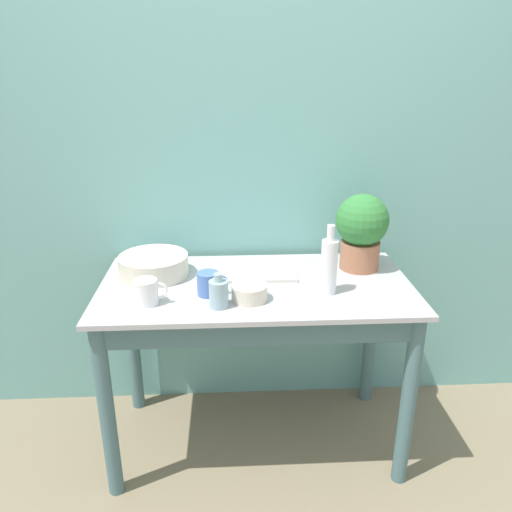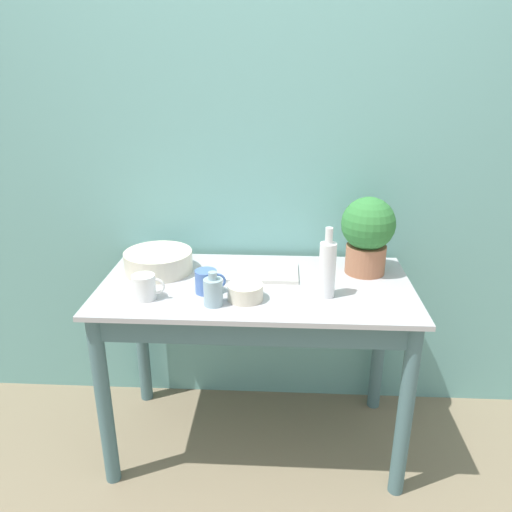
{
  "view_description": "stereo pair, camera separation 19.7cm",
  "coord_description": "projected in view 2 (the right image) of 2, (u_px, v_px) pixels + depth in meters",
  "views": [
    {
      "loc": [
        -0.1,
        -1.52,
        1.62
      ],
      "look_at": [
        0.0,
        0.32,
        0.9
      ],
      "focal_mm": 35.0,
      "sensor_mm": 36.0,
      "label": 1
    },
    {
      "loc": [
        0.1,
        -1.52,
        1.62
      ],
      "look_at": [
        0.0,
        0.32,
        0.9
      ],
      "focal_mm": 35.0,
      "sensor_mm": 36.0,
      "label": 2
    }
  ],
  "objects": [
    {
      "name": "bottle_short",
      "position": [
        213.0,
        291.0,
        1.82
      ],
      "size": [
        0.07,
        0.07,
        0.13
      ],
      "color": "#93B2BC",
      "rests_on": "counter_table"
    },
    {
      "name": "ground_plane",
      "position": [
        252.0,
        494.0,
        2.0
      ],
      "size": [
        12.0,
        12.0,
        0.0
      ],
      "primitive_type": "plane",
      "color": "#7F7056"
    },
    {
      "name": "mug_blue",
      "position": [
        207.0,
        281.0,
        1.93
      ],
      "size": [
        0.12,
        0.08,
        0.09
      ],
      "color": "#4C70B7",
      "rests_on": "counter_table"
    },
    {
      "name": "bowl_wash_large",
      "position": [
        158.0,
        261.0,
        2.13
      ],
      "size": [
        0.29,
        0.29,
        0.09
      ],
      "color": "beige",
      "rests_on": "counter_table"
    },
    {
      "name": "bowl_small_cream",
      "position": [
        245.0,
        292.0,
        1.88
      ],
      "size": [
        0.14,
        0.14,
        0.06
      ],
      "color": "beige",
      "rests_on": "counter_table"
    },
    {
      "name": "tray_board",
      "position": [
        260.0,
        272.0,
        2.11
      ],
      "size": [
        0.32,
        0.21,
        0.02
      ],
      "color": "beige",
      "rests_on": "counter_table"
    },
    {
      "name": "wall_back",
      "position": [
        261.0,
        164.0,
        2.22
      ],
      "size": [
        6.0,
        0.05,
        2.4
      ],
      "color": "#70ADA8",
      "rests_on": "ground_plane"
    },
    {
      "name": "counter_table",
      "position": [
        256.0,
        321.0,
        2.05
      ],
      "size": [
        1.26,
        0.64,
        0.78
      ],
      "color": "slate",
      "rests_on": "ground_plane"
    },
    {
      "name": "potted_plant",
      "position": [
        368.0,
        232.0,
        2.07
      ],
      "size": [
        0.22,
        0.22,
        0.33
      ],
      "color": "#A36647",
      "rests_on": "counter_table"
    },
    {
      "name": "bottle_tall",
      "position": [
        327.0,
        268.0,
        1.87
      ],
      "size": [
        0.06,
        0.06,
        0.27
      ],
      "color": "white",
      "rests_on": "counter_table"
    },
    {
      "name": "mug_white",
      "position": [
        145.0,
        287.0,
        1.88
      ],
      "size": [
        0.12,
        0.09,
        0.1
      ],
      "color": "white",
      "rests_on": "counter_table"
    }
  ]
}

